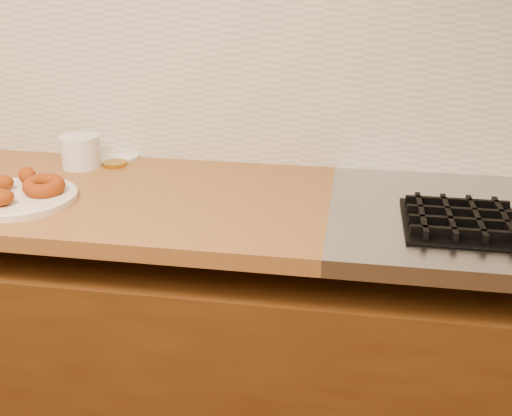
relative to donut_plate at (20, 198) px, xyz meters
The scene contains 9 objects.
wall_back 0.67m from the donut_plate, 58.05° to the left, with size 4.00×0.02×2.70m, color #BAAC8B.
base_cabinet 0.59m from the donut_plate, 23.03° to the left, with size 3.60×0.60×0.77m, color #502C10.
backsplash 0.57m from the donut_plate, 57.30° to the left, with size 3.60×0.02×0.60m, color beige.
donut_plate is the anchor object (origin of this frame).
ring_donut 0.06m from the donut_plate, 27.21° to the left, with size 0.10×0.10×0.04m, color #8E2C00.
fried_dough_chunks 0.05m from the donut_plate, behind, with size 0.15×0.22×0.05m.
plastic_tub 0.29m from the donut_plate, 82.82° to the left, with size 0.11×0.11×0.09m, color silver.
tub_lid 0.39m from the donut_plate, 76.13° to the left, with size 0.15×0.15×0.01m, color white.
brass_jar_lid 0.33m from the donut_plate, 67.70° to the left, with size 0.07×0.07×0.01m, color #BB871F.
Camera 1 is at (0.55, 0.31, 1.45)m, focal length 42.00 mm.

